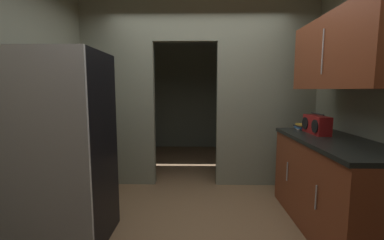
{
  "coord_description": "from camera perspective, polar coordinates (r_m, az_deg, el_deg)",
  "views": [
    {
      "loc": [
        -0.03,
        -2.39,
        1.43
      ],
      "look_at": [
        -0.08,
        0.69,
        1.06
      ],
      "focal_mm": 23.88,
      "sensor_mm": 36.0,
      "label": 1
    }
  ],
  "objects": [
    {
      "name": "refrigerator",
      "position": [
        2.66,
        -27.51,
        -5.82
      ],
      "size": [
        0.85,
        0.73,
        1.77
      ],
      "color": "black",
      "rests_on": "ground"
    },
    {
      "name": "upper_cabinet_counterside",
      "position": [
        2.89,
        30.47,
        13.03
      ],
      "size": [
        0.36,
        1.46,
        0.71
      ],
      "color": "brown"
    },
    {
      "name": "kitchen_partition",
      "position": [
        3.78,
        2.23,
        8.04
      ],
      "size": [
        3.4,
        0.12,
        2.84
      ],
      "color": "gray",
      "rests_on": "ground"
    },
    {
      "name": "ground",
      "position": [
        2.79,
        1.62,
        -24.1
      ],
      "size": [
        20.0,
        20.0,
        0.0
      ],
      "primitive_type": "plane",
      "color": "brown"
    },
    {
      "name": "lower_cabinet_run",
      "position": [
        3.03,
        28.93,
        -12.59
      ],
      "size": [
        0.69,
        1.62,
        0.94
      ],
      "color": "brown",
      "rests_on": "ground"
    },
    {
      "name": "book_stack",
      "position": [
        3.47,
        23.21,
        -1.38
      ],
      "size": [
        0.14,
        0.17,
        0.07
      ],
      "color": "beige",
      "rests_on": "lower_cabinet_run"
    },
    {
      "name": "boombox",
      "position": [
        3.19,
        26.03,
        -0.93
      ],
      "size": [
        0.16,
        0.41,
        0.23
      ],
      "color": "maroon",
      "rests_on": "lower_cabinet_run"
    },
    {
      "name": "adjoining_room_shell",
      "position": [
        5.58,
        1.32,
        6.7
      ],
      "size": [
        3.4,
        2.63,
        2.84
      ],
      "color": "gray",
      "rests_on": "ground"
    }
  ]
}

